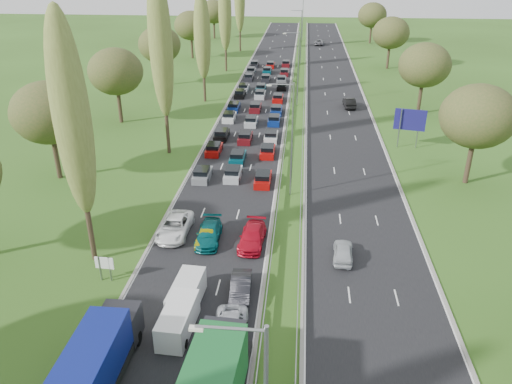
% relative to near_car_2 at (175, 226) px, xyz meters
% --- Properties ---
extents(ground, '(260.00, 260.00, 0.00)m').
position_rel_near_car_2_xyz_m(ground, '(10.23, 46.34, -0.81)').
color(ground, '#2D4B17').
rests_on(ground, ground).
extents(near_carriageway, '(10.50, 215.00, 0.04)m').
position_rel_near_car_2_xyz_m(near_carriageway, '(3.48, 48.84, -0.81)').
color(near_carriageway, black).
rests_on(near_carriageway, ground).
extents(far_carriageway, '(10.50, 215.00, 0.04)m').
position_rel_near_car_2_xyz_m(far_carriageway, '(16.98, 48.84, -0.81)').
color(far_carriageway, black).
rests_on(far_carriageway, ground).
extents(central_reservation, '(2.36, 215.00, 0.32)m').
position_rel_near_car_2_xyz_m(central_reservation, '(10.23, 48.84, -0.26)').
color(central_reservation, gray).
rests_on(central_reservation, ground).
extents(lamp_columns, '(0.18, 140.18, 12.00)m').
position_rel_near_car_2_xyz_m(lamp_columns, '(10.23, 44.34, 5.19)').
color(lamp_columns, gray).
rests_on(lamp_columns, ground).
extents(poplar_row, '(2.80, 127.80, 22.44)m').
position_rel_near_car_2_xyz_m(poplar_row, '(-5.77, 34.51, 11.57)').
color(poplar_row, '#2D2116').
rests_on(poplar_row, ground).
extents(woodland_left, '(8.00, 166.00, 11.10)m').
position_rel_near_car_2_xyz_m(woodland_left, '(-16.27, 28.97, 6.87)').
color(woodland_left, '#2D2116').
rests_on(woodland_left, ground).
extents(woodland_right, '(8.00, 153.00, 11.10)m').
position_rel_near_car_2_xyz_m(woodland_right, '(29.73, 33.01, 6.87)').
color(woodland_right, '#2D2116').
rests_on(woodland_right, ground).
extents(traffic_queue_fill, '(8.94, 68.74, 0.80)m').
position_rel_near_car_2_xyz_m(traffic_queue_fill, '(3.52, 43.92, -0.37)').
color(traffic_queue_fill, slate).
rests_on(traffic_queue_fill, ground).
extents(near_car_2, '(2.68, 5.72, 1.58)m').
position_rel_near_car_2_xyz_m(near_car_2, '(0.00, 0.00, 0.00)').
color(near_car_2, white).
rests_on(near_car_2, near_carriageway).
extents(near_car_7, '(2.23, 5.12, 1.47)m').
position_rel_near_car_2_xyz_m(near_car_7, '(3.31, -0.89, -0.06)').
color(near_car_7, '#055054').
rests_on(near_car_7, near_carriageway).
extents(near_car_8, '(1.93, 4.55, 1.54)m').
position_rel_near_car_2_xyz_m(near_car_8, '(3.24, -0.94, -0.02)').
color(near_car_8, '#A8AB0B').
rests_on(near_car_8, near_carriageway).
extents(near_car_9, '(1.71, 4.36, 1.41)m').
position_rel_near_car_2_xyz_m(near_car_9, '(7.11, -8.51, -0.08)').
color(near_car_9, black).
rests_on(near_car_9, near_carriageway).
extents(near_car_10, '(2.42, 4.90, 1.34)m').
position_rel_near_car_2_xyz_m(near_car_10, '(6.93, -13.07, -0.12)').
color(near_car_10, '#B4B7BE').
rests_on(near_car_10, near_carriageway).
extents(near_car_11, '(2.38, 5.25, 1.49)m').
position_rel_near_car_2_xyz_m(near_car_11, '(7.22, -1.07, -0.05)').
color(near_car_11, '#B00A1D').
rests_on(near_car_11, near_carriageway).
extents(far_car_0, '(1.88, 4.13, 1.37)m').
position_rel_near_car_2_xyz_m(far_car_0, '(15.04, -2.68, -0.11)').
color(far_car_0, '#ADB2B7').
rests_on(far_car_0, far_carriageway).
extents(far_car_1, '(1.99, 4.99, 1.61)m').
position_rel_near_car_2_xyz_m(far_car_1, '(18.94, 43.76, 0.01)').
color(far_car_1, black).
rests_on(far_car_1, far_carriageway).
extents(far_car_2, '(3.04, 5.80, 1.56)m').
position_rel_near_car_2_xyz_m(far_car_2, '(15.24, 107.22, -0.01)').
color(far_car_2, slate).
rests_on(far_car_2, far_carriageway).
extents(blue_lorry, '(2.47, 8.89, 3.75)m').
position_rel_near_car_2_xyz_m(blue_lorry, '(-0.06, -17.69, 1.14)').
color(blue_lorry, black).
rests_on(blue_lorry, near_carriageway).
extents(white_van_front, '(1.86, 4.74, 1.90)m').
position_rel_near_car_2_xyz_m(white_van_front, '(3.39, -12.59, 0.17)').
color(white_van_front, silver).
rests_on(white_van_front, near_carriageway).
extents(white_van_rear, '(1.83, 4.68, 1.88)m').
position_rel_near_car_2_xyz_m(white_van_rear, '(3.33, -9.71, 0.15)').
color(white_van_rear, silver).
rests_on(white_van_rear, near_carriageway).
extents(info_sign, '(1.50, 0.19, 2.10)m').
position_rel_near_car_2_xyz_m(info_sign, '(-3.67, -7.52, 0.56)').
color(info_sign, gray).
rests_on(info_sign, ground).
extents(direction_sign, '(3.93, 0.95, 5.20)m').
position_rel_near_car_2_xyz_m(direction_sign, '(25.13, 25.19, 2.76)').
color(direction_sign, gray).
rests_on(direction_sign, ground).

